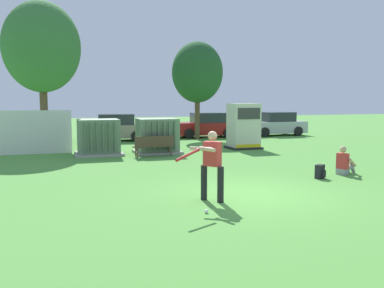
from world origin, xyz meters
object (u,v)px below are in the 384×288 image
(transformer_west, at_px, (98,138))
(transformer_mid_west, at_px, (157,136))
(generator_enclosure, at_px, (244,126))
(seated_spectator, at_px, (344,163))
(parked_car_leftmost, at_px, (20,130))
(backpack, at_px, (320,172))
(parked_car_rightmost, at_px, (276,125))
(parked_car_left_of_center, at_px, (115,128))
(parked_car_right_of_center, at_px, (206,126))
(park_bench, at_px, (154,145))
(batter, at_px, (211,162))
(sports_ball, at_px, (206,211))

(transformer_west, bearing_deg, transformer_mid_west, -3.81)
(generator_enclosure, distance_m, seated_spectator, 7.82)
(transformer_mid_west, height_order, parked_car_leftmost, same)
(seated_spectator, xyz_separation_m, backpack, (-1.21, -0.39, -0.16))
(backpack, height_order, parked_car_rightmost, parked_car_rightmost)
(transformer_mid_west, relative_size, parked_car_left_of_center, 0.48)
(parked_car_leftmost, bearing_deg, transformer_mid_west, -47.57)
(parked_car_right_of_center, bearing_deg, parked_car_left_of_center, -175.11)
(transformer_mid_west, bearing_deg, seated_spectator, -57.28)
(generator_enclosure, xyz_separation_m, parked_car_rightmost, (5.48, 6.44, -0.38))
(transformer_west, height_order, parked_car_leftmost, same)
(park_bench, height_order, seated_spectator, seated_spectator)
(parked_car_right_of_center, bearing_deg, park_bench, -123.28)
(park_bench, height_order, parked_car_right_of_center, parked_car_right_of_center)
(batter, relative_size, parked_car_left_of_center, 0.40)
(seated_spectator, bearing_deg, sports_ball, -152.82)
(batter, distance_m, parked_car_rightmost, 19.72)
(seated_spectator, relative_size, parked_car_left_of_center, 0.22)
(backpack, bearing_deg, transformer_west, 127.99)
(transformer_mid_west, xyz_separation_m, batter, (-0.89, -9.45, 0.19))
(park_bench, relative_size, parked_car_leftmost, 0.42)
(sports_ball, xyz_separation_m, parked_car_right_of_center, (6.39, 17.61, 0.71))
(transformer_mid_west, distance_m, backpack, 8.47)
(transformer_mid_west, relative_size, parked_car_right_of_center, 0.48)
(batter, xyz_separation_m, parked_car_right_of_center, (5.92, 16.64, -0.22))
(sports_ball, bearing_deg, parked_car_leftmost, 106.29)
(seated_spectator, height_order, parked_car_right_of_center, parked_car_right_of_center)
(parked_car_rightmost, bearing_deg, transformer_mid_west, -145.62)
(sports_ball, bearing_deg, parked_car_rightmost, 56.50)
(park_bench, distance_m, parked_car_right_of_center, 9.91)
(sports_ball, bearing_deg, transformer_mid_west, 82.55)
(backpack, relative_size, parked_car_left_of_center, 0.10)
(transformer_west, xyz_separation_m, parked_car_leftmost, (-3.81, 6.91, -0.04))
(transformer_mid_west, bearing_deg, backpack, -65.65)
(transformer_mid_west, xyz_separation_m, parked_car_left_of_center, (-1.07, 6.67, -0.04))
(parked_car_leftmost, bearing_deg, sports_ball, -73.71)
(generator_enclosure, height_order, parked_car_left_of_center, generator_enclosure)
(transformer_west, xyz_separation_m, sports_ball, (1.30, -10.60, -0.74))
(park_bench, height_order, parked_car_leftmost, parked_car_leftmost)
(transformer_mid_west, xyz_separation_m, parked_car_leftmost, (-6.48, 7.09, -0.04))
(seated_spectator, distance_m, parked_car_leftmost, 18.23)
(batter, xyz_separation_m, sports_ball, (-0.47, -0.97, -0.93))
(transformer_mid_west, height_order, park_bench, transformer_mid_west)
(transformer_west, xyz_separation_m, park_bench, (2.26, -1.27, -0.25))
(parked_car_leftmost, bearing_deg, park_bench, -53.41)
(parked_car_leftmost, xyz_separation_m, parked_car_right_of_center, (11.51, 0.10, 0.00))
(backpack, height_order, parked_car_left_of_center, parked_car_left_of_center)
(sports_ball, height_order, parked_car_leftmost, parked_car_leftmost)
(parked_car_leftmost, bearing_deg, batter, -71.33)
(transformer_mid_west, bearing_deg, parked_car_rightmost, 34.38)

